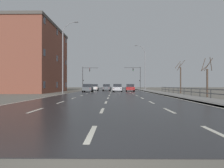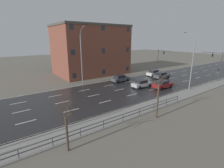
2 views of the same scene
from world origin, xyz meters
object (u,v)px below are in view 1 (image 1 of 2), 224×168
street_lamp_midground (144,68)px  car_far_right (95,87)px  street_lamp_left_bank (64,58)px  traffic_signal_right (138,75)px  car_far_left (107,87)px  car_distant (118,88)px  traffic_signal_left (85,75)px  brick_building (24,59)px  car_near_left (88,88)px  car_mid_centre (130,88)px

street_lamp_midground → car_far_right: bearing=160.7°
street_lamp_left_bank → traffic_signal_right: bearing=60.3°
car_far_left → car_distant: size_ratio=0.99×
traffic_signal_left → brick_building: 19.61m
car_far_right → car_distant: 11.43m
street_lamp_midground → traffic_signal_left: street_lamp_midground is taller
car_near_left → car_far_right: bearing=88.4°
brick_building → car_near_left: bearing=2.8°
traffic_signal_left → car_distant: 18.06m
traffic_signal_right → car_near_left: traffic_signal_right is taller
car_far_left → car_far_right: bearing=165.9°
street_lamp_midground → traffic_signal_right: (-0.30, 11.23, -0.93)m
traffic_signal_right → car_far_right: 13.82m
traffic_signal_left → car_far_right: bearing=-61.6°
street_lamp_left_bank → car_near_left: bearing=68.7°
street_lamp_midground → traffic_signal_left: bearing=146.6°
traffic_signal_left → street_lamp_left_bank: bearing=-90.6°
car_distant → car_far_right: bearing=121.9°
street_lamp_midground → car_mid_centre: bearing=-138.2°
car_mid_centre → car_near_left: same height
car_far_right → brick_building: size_ratio=0.23×
street_lamp_left_bank → car_far_left: bearing=70.3°
car_far_right → car_distant: (5.49, -10.03, 0.00)m
car_near_left → street_lamp_left_bank: bearing=-111.2°
car_far_right → street_lamp_midground: bearing=-19.0°
car_far_right → car_near_left: 10.79m
car_mid_centre → car_far_right: (-8.18, 7.14, 0.00)m
car_distant → traffic_signal_right: bearing=74.5°
street_lamp_left_bank → car_far_left: street_lamp_left_bank is taller
car_far_left → brick_building: bearing=-144.3°
car_far_right → car_far_left: 3.11m
car_far_left → brick_building: (-15.59, -10.53, 5.53)m
street_lamp_left_bank → car_far_left: size_ratio=2.78×
car_near_left → car_mid_centre: bearing=23.3°
car_mid_centre → car_far_left: same height
car_far_right → car_far_left: (2.99, -0.84, 0.00)m
brick_building → traffic_signal_left: bearing=60.5°
car_mid_centre → car_distant: (-2.70, -2.89, 0.00)m
traffic_signal_left → car_distant: traffic_signal_left is taller
car_mid_centre → car_far_left: bearing=131.7°
car_mid_centre → traffic_signal_left: bearing=133.6°
car_mid_centre → brick_building: size_ratio=0.23×
street_lamp_midground → car_distant: street_lamp_midground is taller
street_lamp_left_bank → car_mid_centre: bearing=44.4°
street_lamp_midground → traffic_signal_right: bearing=91.5°
street_lamp_midground → car_far_right: (-11.62, 4.06, -4.30)m
street_lamp_left_bank → car_distant: size_ratio=2.75×
car_far_right → brick_building: bearing=-137.7°
car_near_left → car_distant: 5.85m
street_lamp_left_bank → car_mid_centre: (11.46, 11.24, -4.85)m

